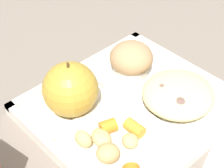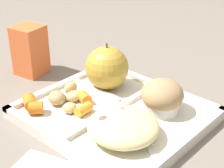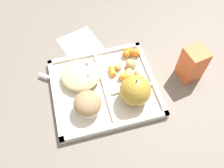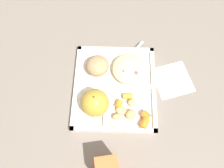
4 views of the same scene
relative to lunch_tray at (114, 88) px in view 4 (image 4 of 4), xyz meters
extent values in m
plane|color=slate|center=(0.00, 0.00, -0.01)|extent=(6.00, 6.00, 0.00)
cube|color=silver|center=(0.00, 0.00, 0.00)|extent=(0.31, 0.28, 0.01)
cube|color=silver|center=(0.00, -0.13, 0.01)|extent=(0.31, 0.01, 0.01)
cube|color=silver|center=(0.00, 0.13, 0.01)|extent=(0.31, 0.01, 0.01)
cube|color=silver|center=(-0.15, 0.00, 0.01)|extent=(0.01, 0.28, 0.01)
cube|color=silver|center=(0.15, 0.00, 0.01)|extent=(0.01, 0.28, 0.01)
cube|color=silver|center=(0.01, 0.00, 0.01)|extent=(0.01, 0.25, 0.01)
cube|color=silver|center=(-0.08, 0.03, 0.01)|extent=(0.13, 0.01, 0.01)
sphere|color=#B79333|center=(-0.07, 0.06, 0.05)|extent=(0.09, 0.09, 0.09)
cylinder|color=#4C381E|center=(-0.07, 0.06, 0.10)|extent=(0.00, 0.00, 0.01)
cylinder|color=silver|center=(0.06, 0.06, 0.02)|extent=(0.07, 0.07, 0.02)
ellipsoid|color=tan|center=(0.06, 0.06, 0.04)|extent=(0.08, 0.08, 0.06)
cylinder|color=orange|center=(-0.13, -0.10, 0.02)|extent=(0.04, 0.04, 0.02)
cylinder|color=orange|center=(-0.04, -0.04, 0.02)|extent=(0.02, 0.03, 0.02)
cylinder|color=orange|center=(-0.06, -0.01, 0.02)|extent=(0.03, 0.03, 0.02)
cylinder|color=orange|center=(-0.10, -0.10, 0.02)|extent=(0.03, 0.03, 0.02)
ellipsoid|color=tan|center=(-0.10, -0.05, 0.02)|extent=(0.05, 0.05, 0.03)
ellipsoid|color=tan|center=(-0.11, -0.01, 0.02)|extent=(0.02, 0.03, 0.03)
ellipsoid|color=tan|center=(-0.09, -0.02, 0.01)|extent=(0.03, 0.04, 0.02)
ellipsoid|color=tan|center=(-0.06, -0.06, 0.02)|extent=(0.03, 0.04, 0.02)
ellipsoid|color=beige|center=(0.06, -0.05, 0.03)|extent=(0.12, 0.12, 0.04)
sphere|color=#755B4C|center=(0.04, -0.03, 0.02)|extent=(0.04, 0.04, 0.04)
sphere|color=#755B4C|center=(0.08, -0.02, 0.02)|extent=(0.03, 0.03, 0.03)
sphere|color=brown|center=(0.04, -0.07, 0.02)|extent=(0.04, 0.04, 0.04)
sphere|color=brown|center=(0.06, -0.05, 0.02)|extent=(0.03, 0.03, 0.03)
cube|color=silver|center=(0.15, -0.07, 0.01)|extent=(0.08, 0.07, 0.00)
cube|color=silver|center=(0.10, -0.03, 0.01)|extent=(0.04, 0.04, 0.00)
cylinder|color=silver|center=(0.08, 0.00, 0.01)|extent=(0.02, 0.02, 0.00)
cylinder|color=silver|center=(0.07, -0.01, 0.01)|extent=(0.02, 0.02, 0.00)
cylinder|color=silver|center=(0.07, -0.02, 0.01)|extent=(0.02, 0.02, 0.00)
cube|color=white|center=(0.04, -0.20, -0.01)|extent=(0.16, 0.16, 0.00)
camera|label=1|loc=(-0.31, -0.29, 0.43)|focal=57.94mm
camera|label=2|loc=(0.38, -0.42, 0.36)|focal=57.76mm
camera|label=3|loc=(0.07, 0.37, 0.62)|focal=37.75mm
camera|label=4|loc=(-0.32, 0.00, 0.75)|focal=37.98mm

